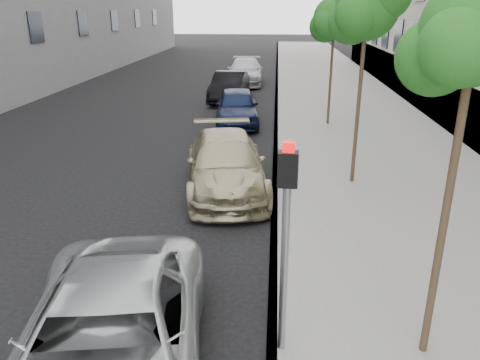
# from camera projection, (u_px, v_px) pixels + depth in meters

# --- Properties ---
(sidewalk) EXTENTS (6.40, 72.00, 0.14)m
(sidewalk) POSITION_uv_depth(u_px,v_px,m) (330.00, 87.00, 27.26)
(sidewalk) COLOR gray
(sidewalk) RESTS_ON ground
(curb) EXTENTS (0.15, 72.00, 0.14)m
(curb) POSITION_uv_depth(u_px,v_px,m) (277.00, 86.00, 27.48)
(curb) COLOR #9E9B93
(curb) RESTS_ON ground
(tree_near) EXTENTS (1.55, 1.35, 4.86)m
(tree_near) POSITION_uv_depth(u_px,v_px,m) (479.00, 32.00, 4.86)
(tree_near) COLOR #38281C
(tree_near) RESTS_ON sidewalk
(tree_mid) EXTENTS (1.81, 1.61, 5.20)m
(tree_mid) POSITION_uv_depth(u_px,v_px,m) (368.00, 8.00, 10.86)
(tree_mid) COLOR #38281C
(tree_mid) RESTS_ON sidewalk
(tree_far) EXTENTS (1.86, 1.66, 4.85)m
(tree_far) POSITION_uv_depth(u_px,v_px,m) (335.00, 18.00, 17.06)
(tree_far) COLOR #38281C
(tree_far) RESTS_ON sidewalk
(signal_pole) EXTENTS (0.25, 0.19, 2.88)m
(signal_pole) POSITION_uv_depth(u_px,v_px,m) (286.00, 226.00, 5.69)
(signal_pole) COLOR #939699
(signal_pole) RESTS_ON sidewalk
(minivan) EXTENTS (3.03, 5.23, 1.37)m
(minivan) POSITION_uv_depth(u_px,v_px,m) (109.00, 347.00, 5.53)
(minivan) COLOR #B9BCBE
(minivan) RESTS_ON ground
(suv) EXTENTS (2.67, 5.03, 1.39)m
(suv) POSITION_uv_depth(u_px,v_px,m) (226.00, 163.00, 11.98)
(suv) COLOR tan
(suv) RESTS_ON ground
(sedan_blue) EXTENTS (2.05, 4.27, 1.41)m
(sedan_blue) POSITION_uv_depth(u_px,v_px,m) (237.00, 106.00, 18.74)
(sedan_blue) COLOR #101836
(sedan_blue) RESTS_ON ground
(sedan_black) EXTENTS (1.78, 4.39, 1.42)m
(sedan_black) POSITION_uv_depth(u_px,v_px,m) (229.00, 87.00, 23.29)
(sedan_black) COLOR black
(sedan_black) RESTS_ON ground
(sedan_rear) EXTENTS (2.18, 5.19, 1.50)m
(sedan_rear) POSITION_uv_depth(u_px,v_px,m) (245.00, 72.00, 28.39)
(sedan_rear) COLOR #B3B6BC
(sedan_rear) RESTS_ON ground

